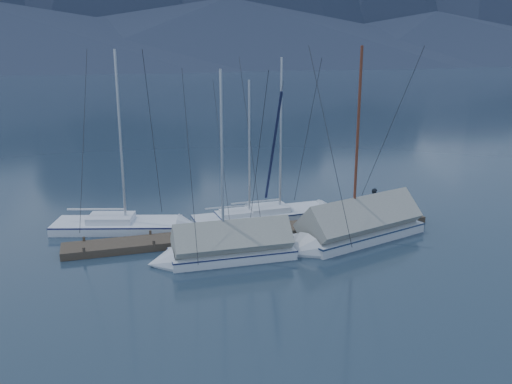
{
  "coord_description": "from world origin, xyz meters",
  "views": [
    {
      "loc": [
        -7.26,
        -21.85,
        8.89
      ],
      "look_at": [
        0.0,
        2.0,
        2.2
      ],
      "focal_mm": 38.0,
      "sensor_mm": 36.0,
      "label": 1
    }
  ],
  "objects_px": {
    "sailboat_open_right": "(288,214)",
    "sailboat_covered_far": "(221,250)",
    "sailboat_open_left": "(136,227)",
    "person": "(374,203)",
    "sailboat_open_mid": "(257,218)",
    "sailboat_covered_near": "(351,230)"
  },
  "relations": [
    {
      "from": "sailboat_open_mid",
      "to": "sailboat_covered_far",
      "type": "relative_size",
      "value": 0.91
    },
    {
      "from": "sailboat_open_mid",
      "to": "sailboat_covered_near",
      "type": "relative_size",
      "value": 0.81
    },
    {
      "from": "sailboat_open_left",
      "to": "sailboat_open_right",
      "type": "xyz_separation_m",
      "value": [
        8.04,
        -0.18,
        -0.01
      ]
    },
    {
      "from": "sailboat_covered_far",
      "to": "person",
      "type": "height_order",
      "value": "sailboat_covered_far"
    },
    {
      "from": "sailboat_open_left",
      "to": "sailboat_open_mid",
      "type": "distance_m",
      "value": 6.26
    },
    {
      "from": "sailboat_open_left",
      "to": "sailboat_covered_far",
      "type": "distance_m",
      "value": 5.95
    },
    {
      "from": "sailboat_open_right",
      "to": "sailboat_covered_far",
      "type": "bearing_deg",
      "value": -135.17
    },
    {
      "from": "sailboat_open_right",
      "to": "person",
      "type": "bearing_deg",
      "value": -31.18
    },
    {
      "from": "sailboat_covered_near",
      "to": "sailboat_covered_far",
      "type": "xyz_separation_m",
      "value": [
        -6.45,
        -0.55,
        -0.06
      ]
    },
    {
      "from": "sailboat_covered_near",
      "to": "sailboat_covered_far",
      "type": "bearing_deg",
      "value": -175.11
    },
    {
      "from": "sailboat_covered_near",
      "to": "person",
      "type": "xyz_separation_m",
      "value": [
        2.3,
        1.98,
        0.62
      ]
    },
    {
      "from": "sailboat_open_left",
      "to": "sailboat_open_mid",
      "type": "bearing_deg",
      "value": -2.82
    },
    {
      "from": "sailboat_covered_far",
      "to": "sailboat_open_mid",
      "type": "bearing_deg",
      "value": 56.77
    },
    {
      "from": "sailboat_open_left",
      "to": "person",
      "type": "xyz_separation_m",
      "value": [
        11.89,
        -2.51,
        0.95
      ]
    },
    {
      "from": "sailboat_covered_near",
      "to": "person",
      "type": "height_order",
      "value": "sailboat_covered_near"
    },
    {
      "from": "sailboat_open_right",
      "to": "sailboat_covered_near",
      "type": "distance_m",
      "value": 4.6
    },
    {
      "from": "sailboat_open_mid",
      "to": "person",
      "type": "distance_m",
      "value": 6.13
    },
    {
      "from": "sailboat_open_left",
      "to": "person",
      "type": "height_order",
      "value": "sailboat_open_left"
    },
    {
      "from": "sailboat_covered_near",
      "to": "sailboat_open_right",
      "type": "bearing_deg",
      "value": 109.79
    },
    {
      "from": "sailboat_open_mid",
      "to": "sailboat_covered_far",
      "type": "xyz_separation_m",
      "value": [
        -3.1,
        -4.74,
        0.29
      ]
    },
    {
      "from": "sailboat_open_right",
      "to": "sailboat_covered_far",
      "type": "xyz_separation_m",
      "value": [
        -4.89,
        -4.86,
        0.27
      ]
    },
    {
      "from": "sailboat_open_mid",
      "to": "sailboat_open_right",
      "type": "bearing_deg",
      "value": 4.04
    }
  ]
}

